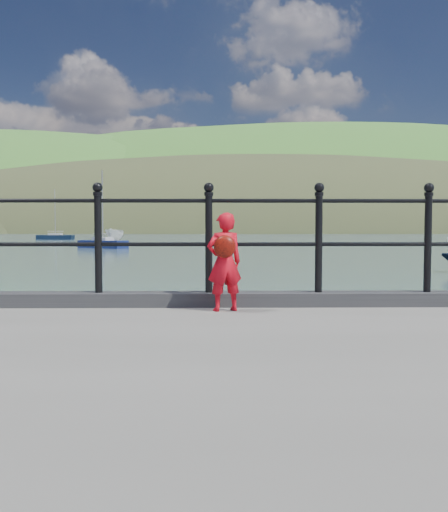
{
  "coord_description": "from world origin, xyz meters",
  "views": [
    {
      "loc": [
        0.67,
        -6.04,
        1.86
      ],
      "look_at": [
        0.76,
        -0.2,
        1.55
      ],
      "focal_mm": 38.0,
      "sensor_mm": 36.0,
      "label": 1
    }
  ],
  "objects_px": {
    "launch_white": "(115,236)",
    "child": "(225,261)",
    "railing": "(154,231)",
    "sailboat_port": "(103,244)",
    "sailboat_left": "(55,237)"
  },
  "relations": [
    {
      "from": "launch_white",
      "to": "child",
      "type": "bearing_deg",
      "value": -71.88
    },
    {
      "from": "railing",
      "to": "sailboat_port",
      "type": "distance_m",
      "value": 44.44
    },
    {
      "from": "launch_white",
      "to": "railing",
      "type": "bearing_deg",
      "value": -72.49
    },
    {
      "from": "child",
      "to": "sailboat_left",
      "type": "xyz_separation_m",
      "value": [
        -25.04,
        79.45,
        -1.18
      ]
    },
    {
      "from": "railing",
      "to": "launch_white",
      "type": "height_order",
      "value": "railing"
    },
    {
      "from": "railing",
      "to": "sailboat_port",
      "type": "height_order",
      "value": "sailboat_port"
    },
    {
      "from": "railing",
      "to": "child",
      "type": "distance_m",
      "value": 0.9
    },
    {
      "from": "sailboat_port",
      "to": "sailboat_left",
      "type": "bearing_deg",
      "value": 144.75
    },
    {
      "from": "child",
      "to": "launch_white",
      "type": "xyz_separation_m",
      "value": [
        -12.63,
        62.44,
        -0.64
      ]
    },
    {
      "from": "launch_white",
      "to": "sailboat_port",
      "type": "xyz_separation_m",
      "value": [
        2.34,
        -18.69,
        -0.53
      ]
    },
    {
      "from": "railing",
      "to": "child",
      "type": "xyz_separation_m",
      "value": [
        0.76,
        -0.36,
        -0.31
      ]
    },
    {
      "from": "sailboat_port",
      "to": "launch_white",
      "type": "bearing_deg",
      "value": 129.43
    },
    {
      "from": "launch_white",
      "to": "sailboat_port",
      "type": "bearing_deg",
      "value": -76.17
    },
    {
      "from": "launch_white",
      "to": "sailboat_port",
      "type": "relative_size",
      "value": 0.63
    },
    {
      "from": "child",
      "to": "sailboat_left",
      "type": "bearing_deg",
      "value": -89.94
    }
  ]
}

